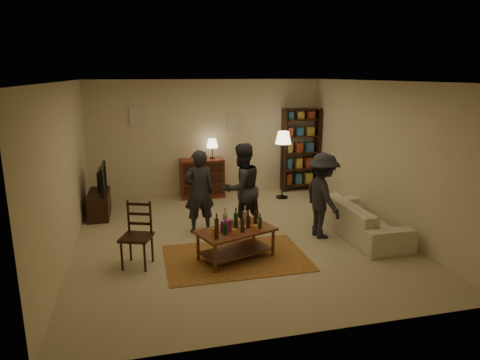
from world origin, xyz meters
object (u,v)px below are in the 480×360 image
object	(u,v)px
dresser	(203,177)
person_right	(242,188)
person_left	(199,192)
sofa	(362,219)
tv_stand	(99,198)
floor_lamp	(283,142)
coffee_table	(236,233)
dining_chair	(138,232)
person_by_sofa	(323,196)
bookshelf	(300,149)

from	to	relation	value
dresser	person_right	bearing A→B (deg)	-81.84
person_right	person_left	bearing A→B (deg)	-34.23
sofa	tv_stand	bearing A→B (deg)	64.66
tv_stand	person_left	bearing A→B (deg)	-36.35
dresser	person_left	world-z (taller)	person_left
floor_lamp	tv_stand	bearing A→B (deg)	-174.59
sofa	person_left	size ratio (longest dim) A/B	1.37
coffee_table	tv_stand	size ratio (longest dim) A/B	1.25
dresser	coffee_table	bearing A→B (deg)	-90.51
coffee_table	person_left	bearing A→B (deg)	106.06
tv_stand	dining_chair	bearing A→B (deg)	-73.47
coffee_table	person_left	size ratio (longest dim) A/B	0.87
coffee_table	dresser	world-z (taller)	dresser
person_left	coffee_table	bearing A→B (deg)	98.80
dining_chair	tv_stand	distance (m)	2.63
floor_lamp	person_left	xyz separation A→B (m)	(-2.19, -1.74, -0.55)
coffee_table	person_by_sofa	bearing A→B (deg)	18.25
coffee_table	dresser	distance (m)	3.57
floor_lamp	sofa	xyz separation A→B (m)	(0.61, -2.58, -1.01)
tv_stand	person_right	size ratio (longest dim) A/B	0.65
person_by_sofa	dresser	bearing A→B (deg)	24.22
floor_lamp	person_left	distance (m)	2.85
person_left	person_by_sofa	distance (m)	2.20
tv_stand	dresser	world-z (taller)	dresser
sofa	coffee_table	bearing A→B (deg)	100.71
dresser	person_right	distance (m)	2.48
floor_lamp	sofa	size ratio (longest dim) A/B	0.75
coffee_table	sofa	world-z (taller)	coffee_table
dining_chair	person_by_sofa	world-z (taller)	person_by_sofa
person_right	person_by_sofa	size ratio (longest dim) A/B	1.09
bookshelf	floor_lamp	xyz separation A→B (m)	(-0.65, -0.60, 0.28)
bookshelf	person_by_sofa	distance (m)	3.19
bookshelf	person_left	bearing A→B (deg)	-140.57
tv_stand	dresser	size ratio (longest dim) A/B	0.78
coffee_table	dining_chair	xyz separation A→B (m)	(-1.47, 0.14, 0.10)
person_by_sofa	person_right	bearing A→B (deg)	61.32
sofa	person_by_sofa	bearing A→B (deg)	82.27
bookshelf	person_left	world-z (taller)	bookshelf
person_by_sofa	person_left	bearing A→B (deg)	65.63
person_left	person_by_sofa	world-z (taller)	person_left
sofa	person_right	distance (m)	2.22
coffee_table	person_left	distance (m)	1.40
person_left	bookshelf	bearing A→B (deg)	-147.83
dining_chair	sofa	size ratio (longest dim) A/B	0.48
person_left	floor_lamp	bearing A→B (deg)	-148.78
tv_stand	person_by_sofa	size ratio (longest dim) A/B	0.70
dining_chair	dresser	world-z (taller)	dresser
floor_lamp	bookshelf	bearing A→B (deg)	42.42
tv_stand	person_by_sofa	distance (m)	4.46
floor_lamp	person_left	world-z (taller)	floor_lamp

